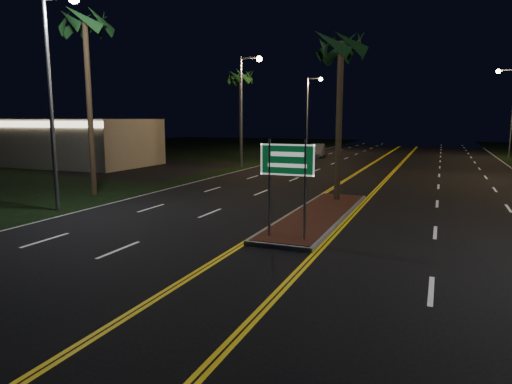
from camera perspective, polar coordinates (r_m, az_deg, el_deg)
The scene contains 14 objects.
ground at distance 12.53m, azimuth -0.26°, elevation -9.41°, with size 120.00×120.00×0.00m, color black.
grass_left at distance 50.03m, azimuth -21.69°, elevation 3.88°, with size 40.00×110.00×0.01m, color black.
median_island at distance 18.95m, azimuth 7.82°, elevation -2.85°, with size 2.25×10.25×0.17m.
highway_sign at distance 14.59m, azimuth 3.92°, elevation 2.88°, with size 1.80×0.08×3.20m.
commercial_building at distance 43.53m, azimuth -22.58°, elevation 5.79°, with size 15.00×8.12×4.00m.
streetlight_left_near at distance 21.37m, azimuth -23.74°, elevation 12.85°, with size 1.91×0.44×9.00m.
streetlight_left_mid at distance 38.16m, azimuth -1.32°, elevation 11.60°, with size 1.91×0.44×9.00m.
streetlight_left_far at distance 57.06m, azimuth 6.82°, elevation 10.70°, with size 1.91×0.44×9.00m.
streetlight_right_far at distance 53.36m, azimuth 29.10°, elevation 9.76°, with size 1.91×0.44×9.00m.
palm_median at distance 22.21m, azimuth 10.59°, elevation 17.48°, with size 2.40×2.40×8.30m.
palm_left_near at distance 25.93m, azimuth -20.60°, elevation 18.98°, with size 2.40×2.40×9.80m.
palm_left_far at distance 42.83m, azimuth -1.91°, elevation 14.12°, with size 2.40×2.40×8.80m.
car_near at distance 37.72m, azimuth 3.44°, elevation 4.24°, with size 2.07×4.84×1.61m, color white.
car_far at distance 49.58m, azimuth 7.65°, elevation 5.33°, with size 2.07×4.83×1.61m, color #A5A9AE.
Camera 1 is at (4.52, -10.99, 3.97)m, focal length 32.00 mm.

